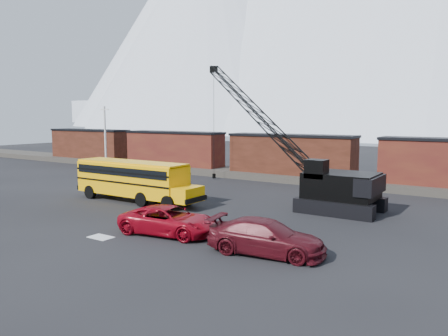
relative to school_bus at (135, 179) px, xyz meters
The scene contains 11 objects.
ground 7.28m from the school_bus, 40.16° to the right, with size 160.00×160.00×0.00m, color black.
gravel_berm 18.32m from the school_bus, 72.82° to the left, with size 120.00×5.00×0.70m, color #433E37.
boxcar_west_far 31.83m from the school_bus, 146.74° to the left, with size 13.70×3.10×4.17m.
boxcar_west_near 20.44m from the school_bus, 121.29° to the left, with size 13.70×3.10×4.17m.
boxcar_mid 18.29m from the school_bus, 72.82° to the left, with size 13.70×3.10×4.17m.
utility_pole 23.08m from the school_bus, 144.14° to the left, with size 1.40×0.24×8.00m.
snow_patch 10.54m from the school_bus, 55.42° to the right, with size 1.40×0.90×0.02m, color silver.
school_bus is the anchor object (origin of this frame).
red_pickup 10.53m from the school_bus, 34.34° to the right, with size 2.68×5.81×1.62m, color maroon.
maroon_suv 16.22m from the school_bus, 21.94° to the right, with size 2.39×5.88×1.71m, color #4A0D15.
crawler_crane 12.25m from the school_bus, 58.71° to the left, with size 19.96×10.83×12.15m.
Camera 1 is at (19.42, -20.02, 6.75)m, focal length 35.00 mm.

